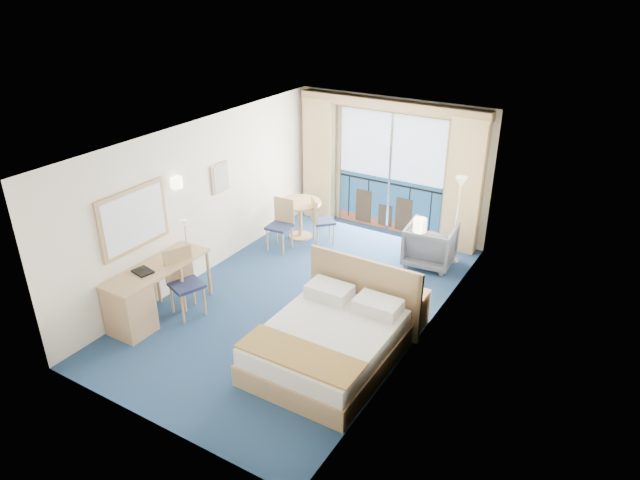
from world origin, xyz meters
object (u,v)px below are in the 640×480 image
(armchair, at_px, (430,245))
(table_chair_a, at_px, (320,218))
(round_table, at_px, (300,210))
(table_chair_b, at_px, (281,221))
(floor_lamp, at_px, (459,199))
(desk, at_px, (136,301))
(desk_chair, at_px, (183,278))
(bed, at_px, (330,341))
(nightstand, at_px, (412,308))

(armchair, height_order, table_chair_a, table_chair_a)
(table_chair_a, bearing_deg, armchair, -128.30)
(round_table, xyz_separation_m, table_chair_a, (0.46, -0.01, -0.05))
(armchair, distance_m, table_chair_b, 2.80)
(floor_lamp, xyz_separation_m, table_chair_b, (-3.01, -1.12, -0.69))
(desk, bearing_deg, round_table, 84.87)
(desk, bearing_deg, table_chair_a, 78.27)
(armchair, relative_size, desk, 0.49)
(armchair, distance_m, desk_chair, 4.37)
(table_chair_b, bearing_deg, table_chair_a, 44.72)
(desk_chair, bearing_deg, round_table, 19.56)
(bed, relative_size, round_table, 2.55)
(bed, distance_m, table_chair_a, 3.73)
(floor_lamp, bearing_deg, bed, -97.47)
(nightstand, distance_m, round_table, 3.56)
(bed, distance_m, floor_lamp, 3.80)
(bed, bearing_deg, desk, -164.43)
(armchair, xyz_separation_m, table_chair_b, (-2.67, -0.82, 0.16))
(nightstand, xyz_separation_m, desk_chair, (-3.17, -1.49, 0.32))
(desk_chair, bearing_deg, floor_lamp, -18.43)
(armchair, height_order, floor_lamp, floor_lamp)
(nightstand, relative_size, table_chair_b, 0.57)
(desk_chair, xyz_separation_m, table_chair_b, (0.03, 2.62, -0.04))
(bed, distance_m, armchair, 3.35)
(bed, bearing_deg, armchair, 87.67)
(bed, xyz_separation_m, desk, (-2.85, -0.79, 0.14))
(desk, bearing_deg, floor_lamp, 53.17)
(armchair, bearing_deg, round_table, -0.76)
(floor_lamp, bearing_deg, table_chair_b, -159.69)
(nightstand, distance_m, floor_lamp, 2.45)
(nightstand, bearing_deg, floor_lamp, 93.28)
(desk_chair, bearing_deg, bed, -67.38)
(nightstand, height_order, desk_chair, desk_chair)
(desk_chair, height_order, round_table, desk_chair)
(nightstand, distance_m, table_chair_b, 3.35)
(bed, relative_size, table_chair_a, 2.32)
(floor_lamp, bearing_deg, desk, -126.83)
(bed, bearing_deg, nightstand, 66.61)
(armchair, bearing_deg, table_chair_a, 0.53)
(bed, distance_m, nightstand, 1.53)
(desk, distance_m, desk_chair, 0.78)
(nightstand, height_order, floor_lamp, floor_lamp)
(round_table, relative_size, table_chair_a, 0.91)
(desk_chair, bearing_deg, nightstand, -44.12)
(armchair, bearing_deg, floor_lamp, -144.55)
(desk, distance_m, table_chair_b, 3.34)
(armchair, height_order, round_table, armchair)
(bed, height_order, nightstand, bed)
(nightstand, height_order, table_chair_a, table_chair_a)
(desk_chair, xyz_separation_m, round_table, (0.07, 3.21, -0.03))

